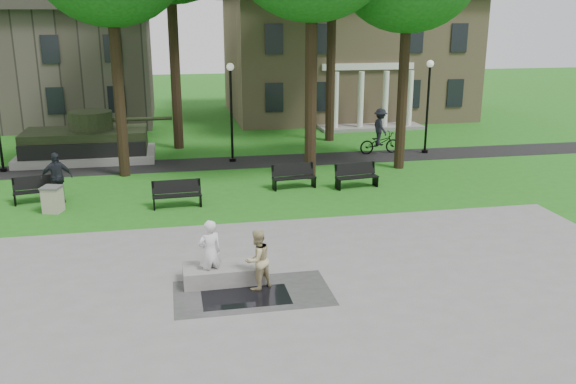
% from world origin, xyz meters
% --- Properties ---
extents(ground, '(120.00, 120.00, 0.00)m').
position_xyz_m(ground, '(0.00, 0.00, 0.00)').
color(ground, '#205F16').
rests_on(ground, ground).
extents(plaza, '(22.00, 16.00, 0.02)m').
position_xyz_m(plaza, '(0.00, -5.00, 0.01)').
color(plaza, gray).
rests_on(plaza, ground).
extents(footpath, '(44.00, 2.60, 0.01)m').
position_xyz_m(footpath, '(0.00, 12.00, 0.01)').
color(footpath, black).
rests_on(footpath, ground).
extents(building_right, '(17.00, 12.00, 8.60)m').
position_xyz_m(building_right, '(10.00, 26.00, 4.34)').
color(building_right, '#9E8460').
rests_on(building_right, ground).
extents(building_left, '(15.00, 10.00, 7.20)m').
position_xyz_m(building_left, '(-11.00, 26.50, 3.60)').
color(building_left, '#4C443D').
rests_on(building_left, ground).
extents(lamp_mid, '(0.36, 0.36, 4.73)m').
position_xyz_m(lamp_mid, '(0.50, 12.30, 2.79)').
color(lamp_mid, black).
rests_on(lamp_mid, ground).
extents(lamp_right, '(0.36, 0.36, 4.73)m').
position_xyz_m(lamp_right, '(10.50, 12.30, 2.79)').
color(lamp_right, black).
rests_on(lamp_right, ground).
extents(tank_monument, '(7.45, 3.40, 2.40)m').
position_xyz_m(tank_monument, '(-6.46, 14.00, 0.86)').
color(tank_monument, gray).
rests_on(tank_monument, ground).
extents(puddle, '(2.20, 1.20, 0.00)m').
position_xyz_m(puddle, '(-0.78, -2.75, 0.02)').
color(puddle, black).
rests_on(puddle, plaza).
extents(concrete_block, '(2.21, 1.03, 0.45)m').
position_xyz_m(concrete_block, '(-1.20, -1.68, 0.24)').
color(concrete_block, gray).
rests_on(concrete_block, plaza).
extents(skateboard, '(0.80, 0.27, 0.07)m').
position_xyz_m(skateboard, '(-1.87, -1.77, 0.06)').
color(skateboard, brown).
rests_on(skateboard, plaza).
extents(skateboarder, '(0.74, 0.61, 1.77)m').
position_xyz_m(skateboarder, '(-1.58, -1.76, 0.90)').
color(skateboarder, silver).
rests_on(skateboarder, plaza).
extents(friend_watching, '(0.98, 0.93, 1.60)m').
position_xyz_m(friend_watching, '(-0.40, -2.27, 0.82)').
color(friend_watching, tan).
rests_on(friend_watching, plaza).
extents(pedestrian_walker, '(1.21, 0.68, 1.94)m').
position_xyz_m(pedestrian_walker, '(-6.74, 6.80, 0.97)').
color(pedestrian_walker, black).
rests_on(pedestrian_walker, ground).
extents(cyclist, '(2.20, 1.26, 2.33)m').
position_xyz_m(cyclist, '(8.14, 12.61, 0.95)').
color(cyclist, black).
rests_on(cyclist, ground).
extents(park_bench_0, '(1.85, 0.86, 1.00)m').
position_xyz_m(park_bench_0, '(-7.45, 6.99, 0.52)').
color(park_bench_0, black).
rests_on(park_bench_0, ground).
extents(park_bench_1, '(1.82, 0.60, 1.00)m').
position_xyz_m(park_bench_1, '(-2.30, 5.36, 0.52)').
color(park_bench_1, black).
rests_on(park_bench_1, ground).
extents(park_bench_2, '(1.84, 0.72, 1.00)m').
position_xyz_m(park_bench_2, '(2.47, 7.04, 0.52)').
color(park_bench_2, black).
rests_on(park_bench_2, ground).
extents(park_bench_3, '(1.84, 0.77, 1.00)m').
position_xyz_m(park_bench_3, '(5.03, 6.65, 0.52)').
color(park_bench_3, black).
rests_on(park_bench_3, ground).
extents(trash_bin, '(0.81, 0.81, 0.96)m').
position_xyz_m(trash_bin, '(-6.72, 5.57, 0.49)').
color(trash_bin, '#A69E89').
rests_on(trash_bin, ground).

